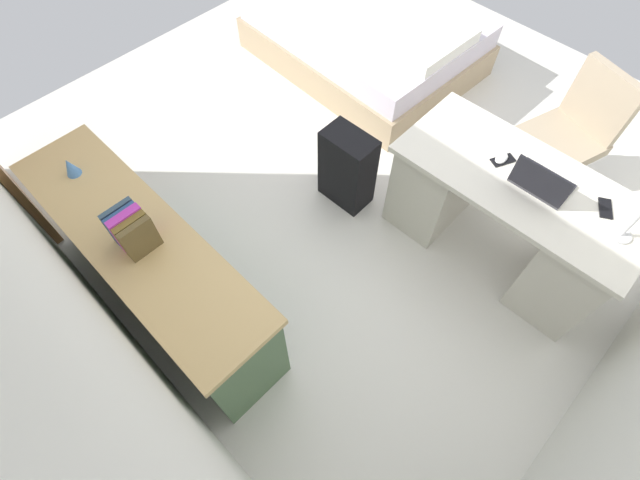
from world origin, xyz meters
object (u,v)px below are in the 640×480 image
credenza (156,270)px  office_chair (564,142)px  cell_phone_by_mouse (503,160)px  laptop (541,182)px  bed (366,37)px  cell_phone_near_laptop (605,208)px  suitcase_black (347,169)px  desk (504,215)px  computer_mouse (502,158)px  figurine_small (70,167)px

credenza → office_chair: bearing=-114.9°
office_chair → cell_phone_by_mouse: office_chair is taller
laptop → cell_phone_by_mouse: laptop is taller
bed → cell_phone_near_laptop: cell_phone_near_laptop is taller
suitcase_black → laptop: (-1.09, -0.35, 0.48)m
desk → bed: size_ratio=0.75×
cell_phone_by_mouse → desk: bearing=-166.0°
laptop → computer_mouse: 0.27m
bed → cell_phone_by_mouse: bearing=153.4°
suitcase_black → figurine_small: 1.70m
credenza → cell_phone_by_mouse: size_ratio=13.24×
bed → laptop: 2.32m
credenza → figurine_small: 0.73m
laptop → credenza: bearing=53.3°
bed → cell_phone_by_mouse: 2.07m
credenza → cell_phone_near_laptop: (-1.64, -1.89, 0.36)m
desk → cell_phone_by_mouse: 0.39m
cell_phone_by_mouse → cell_phone_near_laptop: bearing=-146.3°
laptop → computer_mouse: bearing=-7.7°
suitcase_black → cell_phone_by_mouse: cell_phone_by_mouse is taller
figurine_small → suitcase_black: bearing=-119.8°
credenza → bed: (0.74, -2.69, -0.14)m
office_chair → cell_phone_near_laptop: bearing=124.3°
desk → bed: 2.18m
credenza → computer_mouse: (-1.05, -1.79, 0.37)m
bed → suitcase_black: 1.61m
computer_mouse → cell_phone_by_mouse: bearing=-170.7°
cell_phone_near_laptop → bed: bearing=-49.0°
desk → computer_mouse: (0.18, -0.03, 0.36)m
cell_phone_by_mouse → suitcase_black: bearing=49.4°
computer_mouse → cell_phone_near_laptop: (-0.59, -0.09, -0.01)m
credenza → desk: bearing=-124.9°
cell_phone_near_laptop → figurine_small: size_ratio=1.24×
desk → cell_phone_near_laptop: size_ratio=10.70×
desk → credenza: size_ratio=0.81×
laptop → suitcase_black: bearing=17.7°
bed → figurine_small: 2.76m
computer_mouse → cell_phone_near_laptop: size_ratio=0.74×
bed → office_chair: bearing=175.8°
suitcase_black → figurine_small: figurine_small is taller
desk → cell_phone_by_mouse: (0.17, -0.03, 0.35)m
credenza → laptop: laptop is taller
suitcase_black → figurine_small: (0.81, 1.41, 0.52)m
computer_mouse → figurine_small: (1.64, 1.79, 0.07)m
office_chair → computer_mouse: size_ratio=9.40×
laptop → cell_phone_by_mouse: bearing=-8.5°
credenza → computer_mouse: size_ratio=18.00×
figurine_small → credenza: bearing=-179.9°
desk → suitcase_black: size_ratio=2.42×
suitcase_black → laptop: bearing=-163.7°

